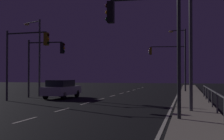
# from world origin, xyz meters

# --- Properties ---
(ground_plane) EXTENTS (112.00, 112.00, 0.00)m
(ground_plane) POSITION_xyz_m (0.00, 17.50, 0.00)
(ground_plane) COLOR black
(ground_plane) RESTS_ON ground
(sidewalk_right) EXTENTS (2.22, 77.00, 0.14)m
(sidewalk_right) POSITION_xyz_m (7.33, 17.50, 0.07)
(sidewalk_right) COLOR #9E937F
(sidewalk_right) RESTS_ON ground
(lane_markings_center) EXTENTS (0.14, 50.00, 0.01)m
(lane_markings_center) POSITION_xyz_m (0.00, 21.00, 0.01)
(lane_markings_center) COLOR silver
(lane_markings_center) RESTS_ON ground
(lane_edge_line) EXTENTS (0.14, 53.00, 0.01)m
(lane_edge_line) POSITION_xyz_m (5.97, 22.50, 0.01)
(lane_edge_line) COLOR silver
(lane_edge_line) RESTS_ON ground
(car) EXTENTS (1.96, 4.45, 1.57)m
(car) POSITION_xyz_m (-3.55, 21.08, 0.82)
(car) COLOR silver
(car) RESTS_ON ground
(traffic_light_mid_left) EXTENTS (3.29, 0.35, 5.41)m
(traffic_light_mid_left) POSITION_xyz_m (5.18, 10.06, 3.91)
(traffic_light_mid_left) COLOR #2D3033
(traffic_light_mid_left) RESTS_ON sidewalk_right
(traffic_light_near_left) EXTENTS (3.73, 0.45, 5.43)m
(traffic_light_near_left) POSITION_xyz_m (-5.04, 17.58, 3.81)
(traffic_light_near_left) COLOR #4C4C51
(traffic_light_near_left) RESTS_ON ground
(traffic_light_near_right) EXTENTS (4.61, 0.71, 5.74)m
(traffic_light_near_right) POSITION_xyz_m (4.76, 35.92, 4.21)
(traffic_light_near_right) COLOR #2D3033
(traffic_light_near_right) RESTS_ON sidewalk_right
(traffic_light_far_left) EXTENTS (3.44, 0.49, 5.13)m
(traffic_light_far_left) POSITION_xyz_m (-5.33, 21.42, 3.59)
(traffic_light_far_left) COLOR #38383D
(traffic_light_far_left) RESTS_ON ground
(street_lamp_mid_block) EXTENTS (1.48, 1.00, 8.36)m
(street_lamp_mid_block) POSITION_xyz_m (7.26, 13.02, 5.05)
(street_lamp_mid_block) COLOR #4C4C51
(street_lamp_mid_block) RESTS_ON sidewalk_right
(street_lamp_far_end) EXTENTS (2.21, 1.14, 7.24)m
(street_lamp_far_end) POSITION_xyz_m (-6.91, 22.99, 4.39)
(street_lamp_far_end) COLOR #4C4C51
(street_lamp_far_end) RESTS_ON ground
(street_lamp_across_street) EXTENTS (1.98, 0.36, 7.22)m
(street_lamp_across_street) POSITION_xyz_m (6.42, 32.85, 4.48)
(street_lamp_across_street) COLOR #38383D
(street_lamp_across_street) RESTS_ON sidewalk_right
(barrier_fence) EXTENTS (0.09, 26.01, 0.98)m
(barrier_fence) POSITION_xyz_m (8.29, 10.96, 0.88)
(barrier_fence) COLOR #59595E
(barrier_fence) RESTS_ON sidewalk_right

